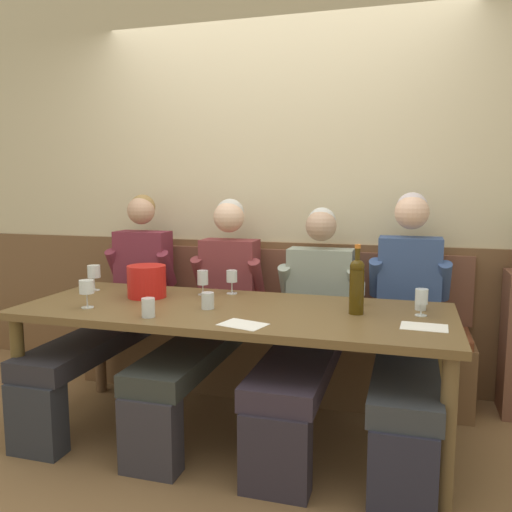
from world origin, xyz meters
TOP-DOWN VIEW (x-y plane):
  - ground_plane at (0.00, 0.00)m, footprint 6.80×6.80m
  - room_wall_back at (0.00, 1.09)m, footprint 6.80×0.08m
  - wood_wainscot_panel at (0.00, 1.04)m, footprint 6.80×0.03m
  - wall_bench at (0.00, 0.83)m, footprint 2.59×0.42m
  - dining_table at (0.00, 0.09)m, footprint 2.29×0.90m
  - person_right_seat at (-0.92, 0.42)m, footprint 0.48×1.34m
  - person_center_left_seat at (-0.27, 0.43)m, footprint 0.48×1.35m
  - person_center_right_seat at (0.35, 0.40)m, footprint 0.52×1.35m
  - person_left_seat at (0.90, 0.45)m, footprint 0.48×1.35m
  - ice_bucket at (-0.57, 0.20)m, footprint 0.22×0.22m
  - wine_bottle_amber_mid at (0.64, 0.14)m, footprint 0.08×0.08m
  - wine_glass_center_front at (-0.98, 0.29)m, footprint 0.08×0.08m
  - wine_glass_mid_right at (-0.12, 0.43)m, footprint 0.07×0.07m
  - wine_glass_left_end at (-0.75, -0.13)m, footprint 0.08×0.08m
  - wine_glass_near_bucket at (0.64, 0.33)m, footprint 0.07×0.07m
  - wine_glass_center_rear at (0.96, 0.19)m, footprint 0.06×0.06m
  - wine_glass_right_end at (-0.28, 0.35)m, footprint 0.06×0.06m
  - water_tumbler_right at (0.96, 0.32)m, footprint 0.06×0.06m
  - water_tumbler_left at (-0.12, 0.03)m, footprint 0.07×0.07m
  - water_tumbler_center at (-0.34, -0.22)m, footprint 0.07×0.07m
  - tasting_sheet_left_guest at (0.16, -0.23)m, footprint 0.24×0.20m
  - tasting_sheet_right_guest at (0.97, -0.03)m, footprint 0.22×0.16m

SIDE VIEW (x-z plane):
  - ground_plane at x=0.00m, z-range -0.02..0.00m
  - wall_bench at x=0.00m, z-range -0.19..0.75m
  - wood_wainscot_panel at x=0.00m, z-range 0.00..0.99m
  - person_center_right_seat at x=0.35m, z-range -0.03..1.21m
  - person_right_seat at x=-0.92m, z-range -0.04..1.28m
  - person_center_left_seat at x=-0.27m, z-range -0.02..1.27m
  - person_left_seat at x=0.90m, z-range -0.02..1.32m
  - dining_table at x=0.00m, z-range 0.29..1.03m
  - tasting_sheet_left_guest at x=0.16m, z-range 0.73..0.74m
  - tasting_sheet_right_guest at x=0.97m, z-range 0.73..0.74m
  - water_tumbler_left at x=-0.12m, z-range 0.73..0.82m
  - water_tumbler_right at x=0.96m, z-range 0.73..0.83m
  - water_tumbler_center at x=-0.34m, z-range 0.73..0.83m
  - wine_glass_near_bucket at x=0.64m, z-range 0.76..0.88m
  - ice_bucket at x=-0.57m, z-range 0.73..0.92m
  - wine_glass_center_rear at x=0.96m, z-range 0.76..0.90m
  - wine_glass_right_end at x=-0.28m, z-range 0.76..0.90m
  - wine_glass_mid_right at x=-0.12m, z-range 0.76..0.91m
  - wine_glass_left_end at x=-0.75m, z-range 0.76..0.91m
  - wine_glass_center_front at x=-0.98m, z-range 0.77..0.92m
  - wine_bottle_amber_mid at x=0.64m, z-range 0.71..1.06m
  - room_wall_back at x=0.00m, z-range 0.00..2.80m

